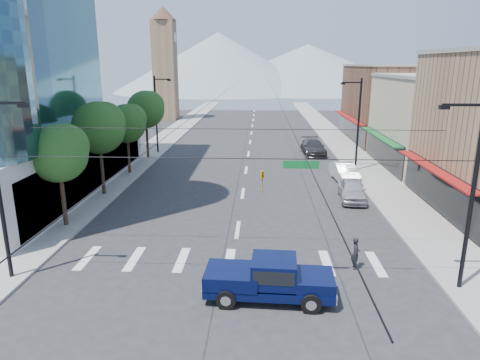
{
  "coord_description": "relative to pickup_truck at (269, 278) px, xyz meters",
  "views": [
    {
      "loc": [
        1.37,
        -19.54,
        10.25
      ],
      "look_at": [
        0.1,
        7.14,
        3.0
      ],
      "focal_mm": 32.0,
      "sensor_mm": 36.0,
      "label": 1
    }
  ],
  "objects": [
    {
      "name": "ground",
      "position": [
        -1.82,
        2.24,
        -1.03
      ],
      "size": [
        160.0,
        160.0,
        0.0
      ],
      "primitive_type": "plane",
      "color": "#28282B",
      "rests_on": "ground"
    },
    {
      "name": "sidewalk_left",
      "position": [
        -13.82,
        42.24,
        -0.95
      ],
      "size": [
        4.0,
        120.0,
        0.15
      ],
      "primitive_type": "cube",
      "color": "gray",
      "rests_on": "ground"
    },
    {
      "name": "sidewalk_right",
      "position": [
        10.18,
        42.24,
        -0.95
      ],
      "size": [
        4.0,
        120.0,
        0.15
      ],
      "primitive_type": "cube",
      "color": "gray",
      "rests_on": "ground"
    },
    {
      "name": "shop_mid",
      "position": [
        18.18,
        26.24,
        3.47
      ],
      "size": [
        12.0,
        14.0,
        9.0
      ],
      "primitive_type": "cube",
      "color": "tan",
      "rests_on": "ground"
    },
    {
      "name": "shop_far",
      "position": [
        18.18,
        42.24,
        3.97
      ],
      "size": [
        12.0,
        18.0,
        10.0
      ],
      "primitive_type": "cube",
      "color": "brown",
      "rests_on": "ground"
    },
    {
      "name": "clock_tower",
      "position": [
        -18.32,
        64.24,
        9.62
      ],
      "size": [
        4.8,
        4.8,
        20.4
      ],
      "color": "#8C6B4C",
      "rests_on": "ground"
    },
    {
      "name": "mountain_left",
      "position": [
        -16.82,
        152.24,
        9.97
      ],
      "size": [
        80.0,
        80.0,
        22.0
      ],
      "primitive_type": "cone",
      "color": "gray",
      "rests_on": "ground"
    },
    {
      "name": "mountain_right",
      "position": [
        18.18,
        162.24,
        7.97
      ],
      "size": [
        90.0,
        90.0,
        18.0
      ],
      "primitive_type": "cone",
      "color": "gray",
      "rests_on": "ground"
    },
    {
      "name": "tree_near",
      "position": [
        -12.89,
        8.34,
        3.96
      ],
      "size": [
        3.65,
        3.64,
        6.71
      ],
      "color": "black",
      "rests_on": "ground"
    },
    {
      "name": "tree_midnear",
      "position": [
        -12.89,
        15.34,
        4.57
      ],
      "size": [
        4.09,
        4.09,
        7.52
      ],
      "color": "black",
      "rests_on": "ground"
    },
    {
      "name": "tree_midfar",
      "position": [
        -12.89,
        22.34,
        3.96
      ],
      "size": [
        3.65,
        3.64,
        6.71
      ],
      "color": "black",
      "rests_on": "ground"
    },
    {
      "name": "tree_far",
      "position": [
        -12.89,
        29.34,
        4.57
      ],
      "size": [
        4.09,
        4.09,
        7.52
      ],
      "color": "black",
      "rests_on": "ground"
    },
    {
      "name": "signal_rig",
      "position": [
        -1.63,
        1.24,
        3.62
      ],
      "size": [
        21.8,
        0.2,
        9.0
      ],
      "color": "black",
      "rests_on": "ground"
    },
    {
      "name": "lamp_pole_nw",
      "position": [
        -12.49,
        32.24,
        3.91
      ],
      "size": [
        2.0,
        0.25,
        9.0
      ],
      "color": "black",
      "rests_on": "ground"
    },
    {
      "name": "lamp_pole_ne",
      "position": [
        8.85,
        24.24,
        3.91
      ],
      "size": [
        2.0,
        0.25,
        9.0
      ],
      "color": "black",
      "rests_on": "ground"
    },
    {
      "name": "pickup_truck",
      "position": [
        0.0,
        0.0,
        0.0
      ],
      "size": [
        5.92,
        2.49,
        1.97
      ],
      "rotation": [
        0.0,
        0.0,
        -0.05
      ],
      "color": "#070E39",
      "rests_on": "ground"
    },
    {
      "name": "pedestrian",
      "position": [
        4.54,
        3.22,
        -0.18
      ],
      "size": [
        0.43,
        0.63,
        1.7
      ],
      "primitive_type": "imported",
      "rotation": [
        0.0,
        0.0,
        1.53
      ],
      "color": "black",
      "rests_on": "ground"
    },
    {
      "name": "parked_car_near",
      "position": [
        6.74,
        14.91,
        -0.22
      ],
      "size": [
        2.32,
        4.9,
        1.62
      ],
      "primitive_type": "imported",
      "rotation": [
        0.0,
        0.0,
        -0.09
      ],
      "color": "#B6B6BB",
      "rests_on": "ground"
    },
    {
      "name": "parked_car_mid",
      "position": [
        7.2,
        20.48,
        -0.21
      ],
      "size": [
        2.17,
        5.08,
        1.63
      ],
      "primitive_type": "imported",
      "rotation": [
        0.0,
        0.0,
        0.09
      ],
      "color": "silver",
      "rests_on": "ground"
    },
    {
      "name": "parked_car_far",
      "position": [
        5.78,
        32.34,
        -0.17
      ],
      "size": [
        2.73,
        6.06,
        1.72
      ],
      "primitive_type": "imported",
      "rotation": [
        0.0,
        0.0,
        0.05
      ],
      "color": "#313134",
      "rests_on": "ground"
    }
  ]
}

